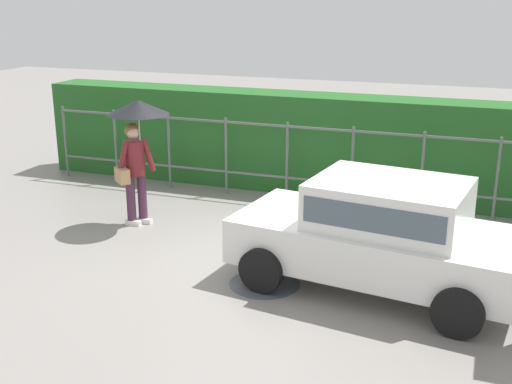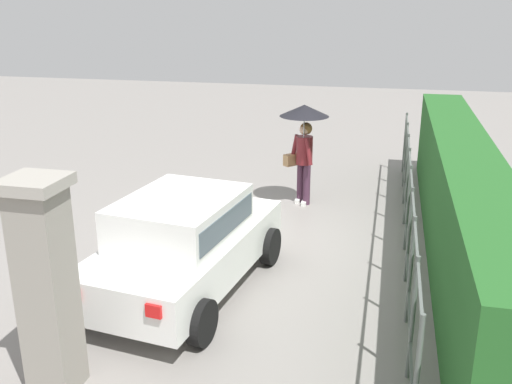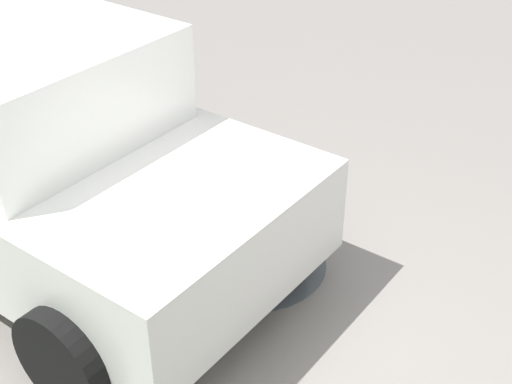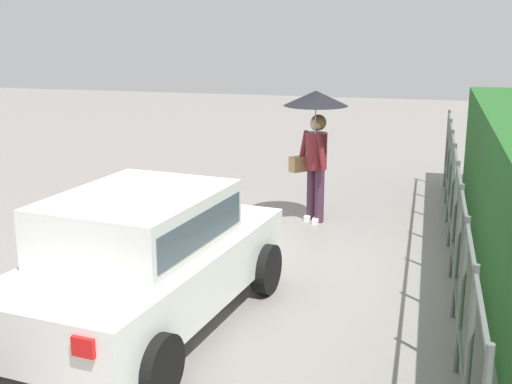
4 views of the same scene
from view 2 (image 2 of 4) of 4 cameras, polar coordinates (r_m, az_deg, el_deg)
The scene contains 7 objects.
ground_plane at distance 10.53m, azimuth -0.86°, elevation -4.36°, with size 40.00×40.00×0.00m, color gray.
car at distance 8.37m, azimuth -7.06°, elevation -4.71°, with size 3.90×2.26×1.48m.
pedestrian at distance 11.78m, azimuth 4.75°, elevation 6.14°, with size 1.00×1.00×2.11m.
gate_pillar at distance 6.46m, azimuth -19.98°, elevation -8.70°, with size 0.60×0.60×2.42m.
fence_section at distance 10.02m, azimuth 14.79°, elevation -1.14°, with size 9.84×0.05×1.50m.
hedge_row at distance 10.04m, azimuth 19.48°, elevation -0.80°, with size 10.79×0.90×1.90m, color #235B23.
puddle_near at distance 10.06m, azimuth -6.44°, elevation -5.58°, with size 0.96×0.96×0.00m, color #4C545B.
Camera 2 is at (9.43, 2.38, 4.04)m, focal length 40.47 mm.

